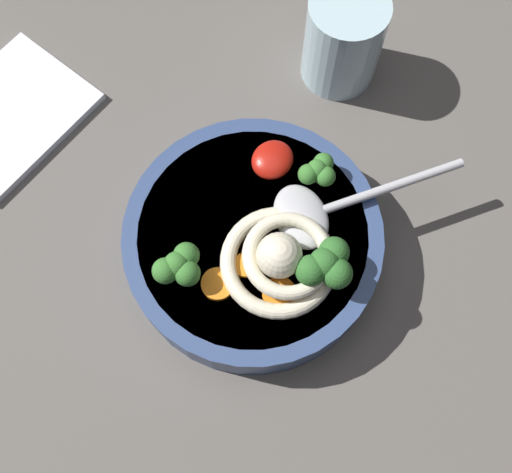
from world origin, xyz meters
TOP-DOWN VIEW (x-y plane):
  - table_slab at (0.00, 0.00)cm, footprint 92.14×92.14cm
  - soup_bowl at (-3.54, -0.35)cm, footprint 22.19×22.19cm
  - noodle_pile at (-4.06, -3.44)cm, footprint 10.57×10.37cm
  - soup_spoon at (1.02, -2.99)cm, footprint 16.59×11.55cm
  - chili_sauce_dollop at (2.52, 2.87)cm, footprint 3.85×3.46cm
  - broccoli_floret_beside_noodles at (-2.47, -6.67)cm, footprint 4.91×4.22cm
  - broccoli_floret_right at (3.87, -1.01)cm, footprint 3.44×2.96cm
  - broccoli_floret_center at (-9.92, 2.25)cm, footprint 4.17×3.59cm
  - carrot_slice_rear at (-6.18, -5.03)cm, footprint 2.80×2.80cm
  - carrot_slice_far at (-8.77, -0.67)cm, footprint 2.73×2.73cm
  - carrot_slice_near_spoon at (-6.10, -1.36)cm, footprint 2.07×2.07cm
  - drinking_glass at (17.01, 6.04)cm, footprint 7.48×7.48cm
  - folded_napkin at (-8.29, 27.50)cm, footprint 15.40×12.13cm

SIDE VIEW (x-z plane):
  - table_slab at x=0.00cm, z-range 0.00..2.94cm
  - folded_napkin at x=-8.29cm, z-range 2.94..3.74cm
  - soup_bowl at x=-3.54cm, z-range 3.02..7.98cm
  - drinking_glass at x=17.01cm, z-range 2.94..12.48cm
  - carrot_slice_rear at x=-6.18cm, z-range 7.90..8.43cm
  - carrot_slice_near_spoon at x=-6.10cm, z-range 7.90..8.45cm
  - carrot_slice_far at x=-8.77cm, z-range 7.90..8.49cm
  - soup_spoon at x=1.02cm, z-range 7.90..9.50cm
  - chili_sauce_dollop at x=2.52cm, z-range 7.90..9.63cm
  - noodle_pile at x=-4.06cm, z-range 7.10..11.35cm
  - broccoli_floret_right at x=3.87cm, z-range 8.25..10.97cm
  - broccoli_floret_center at x=-9.92cm, z-range 8.32..11.62cm
  - broccoli_floret_beside_noodles at x=-2.47cm, z-range 8.39..12.27cm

